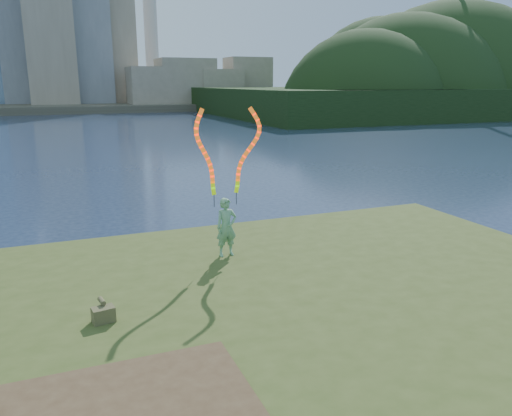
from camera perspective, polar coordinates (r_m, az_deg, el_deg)
name	(u,v)px	position (r m, az deg, el deg)	size (l,w,h in m)	color
ground	(224,333)	(10.28, -3.70, -14.05)	(320.00, 320.00, 0.00)	#1A2741
grassy_knoll	(270,379)	(8.26, 1.57, -19.00)	(20.00, 18.00, 0.80)	#3A4A1A
far_shore	(67,105)	(103.75, -20.77, 10.92)	(320.00, 40.00, 1.20)	#4A4536
wooded_hill	(444,111)	(92.81, 20.67, 10.38)	(78.00, 50.00, 63.00)	black
woman_with_ribbons	(226,196)	(11.75, -3.48, 1.40)	(1.96, 0.37, 3.82)	#1C782F
canvas_bag	(103,314)	(9.26, -17.05, -11.46)	(0.41, 0.46, 0.36)	#464328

